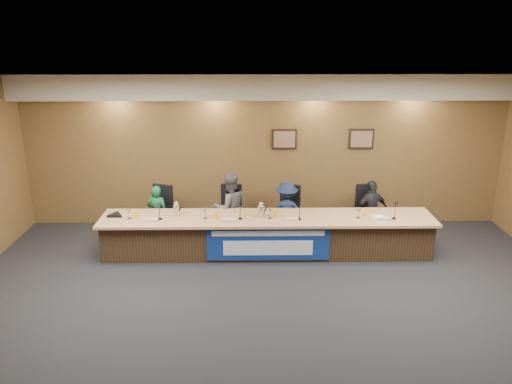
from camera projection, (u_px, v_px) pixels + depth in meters
floor at (273, 325)px, 7.12m from camera, size 10.00×10.00×0.00m
ceiling at (276, 99)px, 6.12m from camera, size 10.00×8.00×0.04m
wall_back at (265, 151)px, 10.42m from camera, size 10.00×0.04×3.20m
soffit at (266, 86)px, 9.76m from camera, size 10.00×0.50×0.50m
dais_body at (267, 236)px, 9.29m from camera, size 6.00×0.80×0.70m
dais_top at (267, 218)px, 9.13m from camera, size 6.10×0.95×0.05m
banner at (268, 244)px, 8.89m from camera, size 2.20×0.02×0.65m
banner_text_upper at (268, 233)px, 8.81m from camera, size 2.00×0.01×0.10m
banner_text_lower at (268, 248)px, 8.90m from camera, size 1.60×0.01×0.28m
wall_photo_left at (284, 139)px, 10.32m from camera, size 0.52×0.04×0.42m
wall_photo_right at (361, 139)px, 10.34m from camera, size 0.52×0.04×0.42m
panelist_a at (158, 214)px, 9.77m from camera, size 0.47×0.36×1.15m
panelist_b at (230, 207)px, 9.75m from camera, size 0.82×0.73×1.39m
panelist_c at (287, 212)px, 9.80m from camera, size 0.80×0.50×1.20m
panelist_d at (371, 211)px, 9.82m from camera, size 0.78×0.52×1.23m
office_chair_a at (159, 216)px, 9.90m from camera, size 0.61×0.61×0.08m
office_chair_b at (230, 216)px, 9.92m from camera, size 0.52×0.52×0.08m
office_chair_c at (286, 216)px, 9.93m from camera, size 0.64×0.64×0.08m
office_chair_d at (369, 215)px, 9.95m from camera, size 0.60×0.60×0.08m
nameplate_a at (150, 220)px, 8.82m from camera, size 0.24×0.08×0.10m
microphone_a at (160, 219)px, 9.00m from camera, size 0.07×0.07×0.02m
juice_glass_a at (137, 215)px, 8.98m from camera, size 0.06×0.06×0.15m
water_glass_a at (129, 214)px, 9.00m from camera, size 0.08×0.08×0.18m
nameplate_b at (229, 220)px, 8.83m from camera, size 0.24×0.08×0.10m
microphone_b at (240, 218)px, 9.01m from camera, size 0.07×0.07×0.02m
juice_glass_b at (215, 215)px, 9.00m from camera, size 0.06×0.06×0.15m
water_glass_b at (205, 214)px, 9.00m from camera, size 0.08×0.08×0.18m
nameplate_c at (292, 220)px, 8.86m from camera, size 0.24×0.08×0.10m
microphone_c at (299, 219)px, 9.00m from camera, size 0.07×0.07×0.02m
juice_glass_c at (276, 213)px, 9.08m from camera, size 0.06×0.06×0.15m
water_glass_c at (270, 214)px, 9.01m from camera, size 0.08×0.08×0.18m
nameplate_d at (384, 219)px, 8.90m from camera, size 0.24×0.08×0.10m
microphone_d at (394, 218)px, 9.02m from camera, size 0.07×0.07×0.02m
juice_glass_d at (366, 213)px, 9.09m from camera, size 0.06×0.06×0.15m
water_glass_d at (359, 213)px, 9.03m from camera, size 0.08×0.08×0.18m
carafe_left at (176, 210)px, 9.12m from camera, size 0.11×0.11×0.23m
carafe_mid at (261, 211)px, 9.08m from camera, size 0.13×0.13×0.22m
speakerphone at (115, 215)px, 9.14m from camera, size 0.32×0.32×0.05m
paper_stack at (379, 218)px, 9.07m from camera, size 0.26×0.33×0.01m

